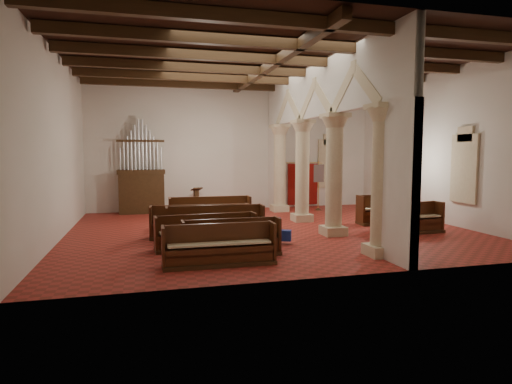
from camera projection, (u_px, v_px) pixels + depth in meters
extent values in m
plane|color=maroon|center=(270.00, 230.00, 15.48)|extent=(14.00, 14.00, 0.00)
plane|color=black|center=(270.00, 60.00, 14.92)|extent=(14.00, 14.00, 0.00)
cube|color=silver|center=(236.00, 148.00, 20.98)|extent=(14.00, 0.02, 6.00)
cube|color=silver|center=(347.00, 143.00, 9.42)|extent=(14.00, 0.02, 6.00)
cube|color=silver|center=(57.00, 146.00, 13.45)|extent=(0.02, 12.00, 6.00)
cube|color=silver|center=(439.00, 147.00, 16.95)|extent=(0.02, 12.00, 6.00)
cube|color=beige|center=(380.00, 250.00, 11.58)|extent=(0.75, 0.75, 0.30)
cylinder|color=beige|center=(382.00, 184.00, 11.41)|extent=(0.56, 0.56, 3.30)
cube|color=beige|center=(333.00, 231.00, 14.47)|extent=(0.75, 0.75, 0.30)
cylinder|color=beige|center=(334.00, 178.00, 14.30)|extent=(0.56, 0.56, 3.30)
cube|color=beige|center=(302.00, 217.00, 17.36)|extent=(0.75, 0.75, 0.30)
cylinder|color=beige|center=(302.00, 173.00, 17.19)|extent=(0.56, 0.56, 3.30)
cube|color=beige|center=(279.00, 208.00, 20.25)|extent=(0.75, 0.75, 0.30)
cylinder|color=beige|center=(280.00, 170.00, 20.08)|extent=(0.56, 0.56, 3.30)
cube|color=silver|center=(318.00, 90.00, 15.46)|extent=(0.25, 11.90, 1.93)
cube|color=#2F6A4D|center=(465.00, 169.00, 15.57)|extent=(0.03, 1.00, 2.20)
cube|color=#2F6A4D|center=(402.00, 165.00, 19.43)|extent=(0.03, 1.00, 2.20)
cube|color=#2F6A4D|center=(329.00, 164.00, 22.29)|extent=(1.00, 0.03, 2.20)
cube|color=#3B2512|center=(142.00, 194.00, 19.57)|extent=(2.00, 0.80, 1.80)
cube|color=#3B2512|center=(141.00, 172.00, 19.48)|extent=(2.10, 0.85, 0.20)
cube|color=#352011|center=(196.00, 210.00, 20.27)|extent=(0.53, 0.53, 0.09)
cube|color=#352011|center=(196.00, 201.00, 20.23)|extent=(0.26, 0.26, 1.01)
cube|color=#352011|center=(196.00, 189.00, 20.11)|extent=(0.56, 0.50, 0.18)
cube|color=#9E1811|center=(303.00, 184.00, 21.95)|extent=(1.60, 0.06, 2.10)
cylinder|color=gold|center=(303.00, 163.00, 21.83)|extent=(1.80, 0.04, 0.04)
cone|color=#3B2512|center=(318.00, 209.00, 20.64)|extent=(0.36, 0.36, 0.12)
cylinder|color=gold|center=(318.00, 186.00, 20.54)|extent=(0.04, 0.04, 2.38)
cylinder|color=gold|center=(319.00, 163.00, 20.43)|extent=(0.09, 0.69, 0.03)
cube|color=#19164E|center=(319.00, 173.00, 20.46)|extent=(0.54, 0.07, 0.84)
cube|color=navy|center=(252.00, 247.00, 11.48)|extent=(0.33, 0.27, 0.33)
cube|color=navy|center=(286.00, 235.00, 13.05)|extent=(0.40, 0.37, 0.32)
cube|color=#16169A|center=(275.00, 222.00, 15.68)|extent=(0.37, 0.34, 0.31)
cylinder|color=white|center=(223.00, 253.00, 11.27)|extent=(1.15, 0.28, 0.11)
cylinder|color=white|center=(196.00, 250.00, 11.60)|extent=(0.91, 0.23, 0.09)
cube|color=#3B2512|center=(220.00, 263.00, 10.62)|extent=(2.80, 0.69, 0.10)
cube|color=#491F0F|center=(220.00, 253.00, 10.55)|extent=(2.65, 0.40, 0.44)
cube|color=#491F0F|center=(218.00, 241.00, 10.74)|extent=(2.65, 0.08, 0.93)
cube|color=#491F0F|center=(163.00, 246.00, 10.25)|extent=(0.07, 0.59, 0.93)
cube|color=#491F0F|center=(272.00, 240.00, 10.93)|extent=(0.07, 0.59, 0.93)
cube|color=beige|center=(220.00, 243.00, 10.53)|extent=(2.54, 0.36, 0.05)
cube|color=#3B2512|center=(232.00, 254.00, 11.58)|extent=(2.68, 0.69, 0.10)
cube|color=#48240F|center=(232.00, 245.00, 11.51)|extent=(2.52, 0.40, 0.43)
cube|color=#48240F|center=(230.00, 235.00, 11.70)|extent=(2.52, 0.09, 0.90)
cube|color=#48240F|center=(183.00, 238.00, 11.23)|extent=(0.07, 0.57, 0.90)
cube|color=#48240F|center=(277.00, 233.00, 11.88)|extent=(0.07, 0.57, 0.90)
cube|color=beige|center=(232.00, 236.00, 11.49)|extent=(2.42, 0.36, 0.05)
cube|color=#3B2512|center=(207.00, 247.00, 12.43)|extent=(2.98, 0.87, 0.10)
cube|color=#48190F|center=(207.00, 238.00, 12.36)|extent=(2.82, 0.57, 0.43)
cube|color=#48190F|center=(206.00, 229.00, 12.55)|extent=(2.79, 0.26, 0.90)
cube|color=#48190F|center=(156.00, 232.00, 12.05)|extent=(0.11, 0.57, 0.90)
cube|color=#48190F|center=(254.00, 228.00, 12.76)|extent=(0.11, 0.57, 0.90)
cube|color=beige|center=(207.00, 230.00, 12.34)|extent=(2.70, 0.53, 0.05)
cube|color=#3B2512|center=(215.00, 239.00, 13.50)|extent=(3.10, 0.88, 0.11)
cube|color=#4A1B0F|center=(216.00, 230.00, 13.42)|extent=(2.94, 0.56, 0.48)
cube|color=#4A1B0F|center=(214.00, 221.00, 13.63)|extent=(2.92, 0.20, 1.01)
cube|color=#4A1B0F|center=(167.00, 224.00, 13.09)|extent=(0.10, 0.64, 1.01)
cube|color=#4A1B0F|center=(261.00, 220.00, 13.84)|extent=(0.10, 0.64, 1.01)
cube|color=beige|center=(216.00, 222.00, 13.40)|extent=(2.82, 0.51, 0.05)
cube|color=#3B2512|center=(200.00, 236.00, 14.10)|extent=(3.27, 0.92, 0.10)
cube|color=#452A0E|center=(200.00, 228.00, 14.02)|extent=(3.10, 0.60, 0.46)
cube|color=#452A0E|center=(199.00, 219.00, 14.22)|extent=(3.07, 0.27, 0.96)
cube|color=#452A0E|center=(151.00, 222.00, 13.67)|extent=(0.11, 0.61, 0.96)
cube|color=#452A0E|center=(247.00, 218.00, 14.46)|extent=(0.11, 0.61, 0.96)
cube|color=beige|center=(200.00, 220.00, 14.00)|extent=(2.97, 0.55, 0.05)
cube|color=#3B2512|center=(209.00, 231.00, 15.04)|extent=(2.91, 0.69, 0.09)
cube|color=#471F0F|center=(209.00, 224.00, 14.97)|extent=(2.75, 0.42, 0.41)
cube|color=#471F0F|center=(209.00, 216.00, 15.15)|extent=(2.74, 0.11, 0.86)
cube|color=#471F0F|center=(168.00, 219.00, 14.66)|extent=(0.07, 0.55, 0.86)
cube|color=#471F0F|center=(248.00, 216.00, 15.36)|extent=(0.07, 0.55, 0.86)
cube|color=beige|center=(209.00, 217.00, 14.95)|extent=(2.64, 0.38, 0.05)
cube|color=#3B2512|center=(210.00, 226.00, 16.01)|extent=(3.04, 0.82, 0.11)
cube|color=#3B140C|center=(211.00, 218.00, 15.93)|extent=(2.88, 0.50, 0.49)
cube|color=#3B140C|center=(209.00, 210.00, 16.14)|extent=(2.88, 0.14, 1.03)
cube|color=#3B140C|center=(170.00, 212.00, 15.60)|extent=(0.09, 0.65, 1.03)
cube|color=#3B140C|center=(249.00, 209.00, 16.34)|extent=(0.09, 0.65, 1.03)
cube|color=beige|center=(210.00, 211.00, 15.90)|extent=(2.77, 0.45, 0.05)
cube|color=#3B2512|center=(415.00, 231.00, 14.87)|extent=(1.97, 0.80, 0.10)
cube|color=#3E1E0D|center=(417.00, 224.00, 14.79)|extent=(1.80, 0.49, 0.46)
cube|color=#3E1E0D|center=(413.00, 215.00, 15.00)|extent=(1.79, 0.16, 0.97)
cube|color=#3E1E0D|center=(392.00, 217.00, 14.61)|extent=(0.10, 0.61, 0.97)
cube|color=#3E1E0D|center=(439.00, 215.00, 15.07)|extent=(0.10, 0.61, 0.97)
cube|color=beige|center=(417.00, 216.00, 14.77)|extent=(1.73, 0.45, 0.05)
cube|color=#3B2512|center=(399.00, 229.00, 15.40)|extent=(1.78, 0.69, 0.09)
cube|color=#4A220F|center=(400.00, 222.00, 15.33)|extent=(1.63, 0.41, 0.41)
cube|color=#4A220F|center=(396.00, 215.00, 15.52)|extent=(1.62, 0.11, 0.87)
cube|color=#4A220F|center=(378.00, 216.00, 15.16)|extent=(0.08, 0.55, 0.87)
cube|color=#4A220F|center=(419.00, 215.00, 15.59)|extent=(0.08, 0.55, 0.87)
cube|color=beige|center=(400.00, 216.00, 15.31)|extent=(1.56, 0.37, 0.05)
cube|color=#3B2512|center=(382.00, 223.00, 16.69)|extent=(1.97, 0.81, 0.11)
cube|color=#441A0E|center=(383.00, 215.00, 16.61)|extent=(1.82, 0.48, 0.49)
cube|color=#441A0E|center=(380.00, 208.00, 16.83)|extent=(1.81, 0.13, 1.02)
cube|color=#441A0E|center=(361.00, 209.00, 16.43)|extent=(0.09, 0.65, 1.02)
cube|color=#441A0E|center=(404.00, 207.00, 16.90)|extent=(0.09, 0.65, 1.02)
cube|color=beige|center=(384.00, 208.00, 16.59)|extent=(1.74, 0.44, 0.05)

